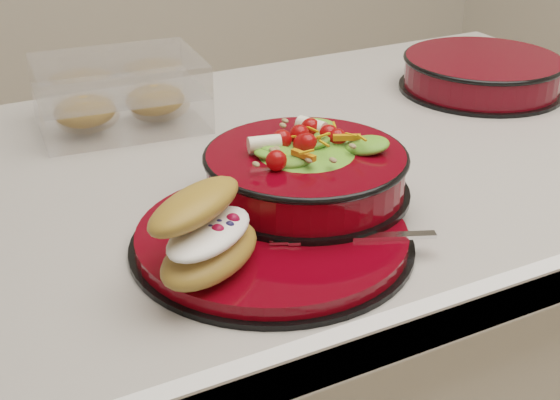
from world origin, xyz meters
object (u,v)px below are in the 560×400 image
salad_bowl (306,165)px  extra_bowl (482,72)px  dinner_plate (273,238)px  croissant (207,233)px  fork (356,237)px  pastry_box (120,94)px

salad_bowl → extra_bowl: size_ratio=0.90×
dinner_plate → croissant: (-0.09, -0.03, 0.05)m
croissant → extra_bowl: (0.60, 0.32, -0.03)m
croissant → fork: (0.15, -0.02, -0.03)m
dinner_plate → pastry_box: pastry_box is taller
dinner_plate → fork: size_ratio=2.04×
pastry_box → croissant: bearing=-91.2°
extra_bowl → fork: bearing=-143.1°
fork → extra_bowl: 0.57m
dinner_plate → fork: fork is taller
salad_bowl → fork: 0.12m
extra_bowl → salad_bowl: bearing=-152.9°
salad_bowl → extra_bowl: salad_bowl is taller
pastry_box → extra_bowl: (0.55, -0.12, -0.02)m
croissant → fork: croissant is taller
dinner_plate → salad_bowl: bearing=38.8°
croissant → pastry_box: bearing=47.8°
salad_bowl → croissant: (-0.15, -0.09, 0.00)m
fork → pastry_box: bearing=35.2°
salad_bowl → pastry_box: 0.36m
dinner_plate → salad_bowl: size_ratio=1.26×
salad_bowl → fork: bearing=-92.3°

